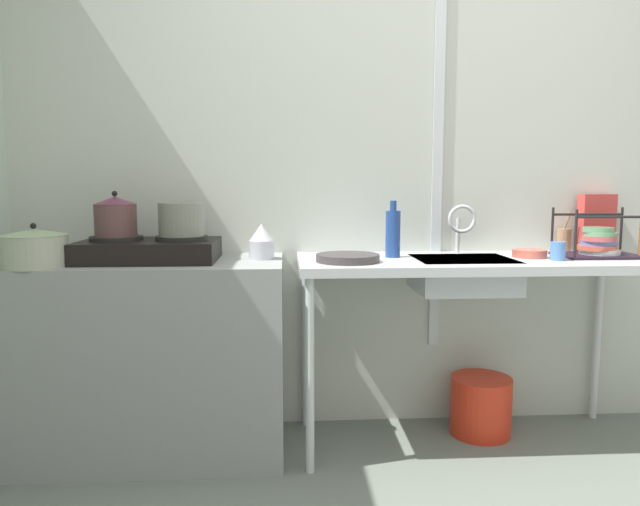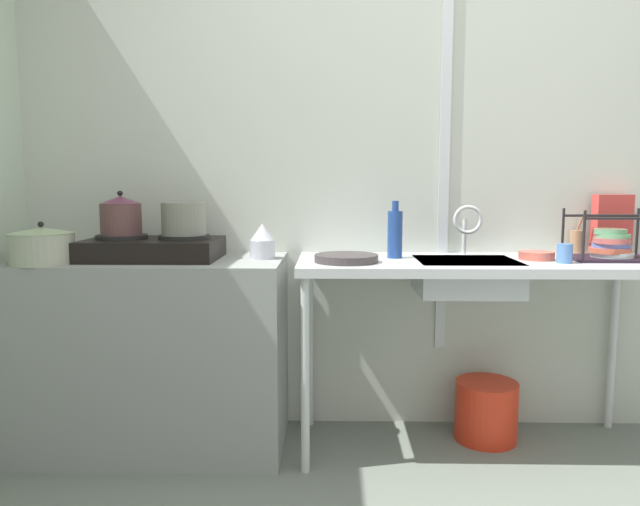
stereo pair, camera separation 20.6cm
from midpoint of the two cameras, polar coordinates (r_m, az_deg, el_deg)
wall_back at (r=2.93m, az=12.72°, el=8.77°), size 4.76×0.10×2.61m
wall_metal_strip at (r=2.90m, az=14.26°, el=11.35°), size 0.05×0.01×2.09m
counter_concrete at (r=2.75m, az=-14.08°, el=-9.59°), size 1.19×0.56×0.87m
counter_sink at (r=2.67m, az=17.17°, el=-2.09°), size 1.56×0.56×0.87m
stove at (r=2.65m, az=-13.98°, el=0.47°), size 0.58×0.38×0.11m
pot_on_left_burner at (r=2.68m, az=-16.97°, el=3.56°), size 0.18×0.18×0.20m
pot_on_right_burner at (r=2.60m, az=-11.09°, el=3.32°), size 0.19×0.19×0.14m
pot_beside_stove at (r=2.64m, az=-23.74°, el=0.68°), size 0.26×0.26×0.18m
percolator at (r=2.59m, az=-3.44°, el=1.13°), size 0.11×0.11×0.16m
sink_basin at (r=2.66m, az=16.36°, el=-2.24°), size 0.43×0.37×0.15m
faucet at (r=2.81m, az=16.37°, el=2.89°), size 0.14×0.08×0.24m
frying_pan at (r=2.49m, az=4.98°, el=-0.53°), size 0.27×0.27×0.03m
dish_rack at (r=2.90m, az=28.58°, el=0.54°), size 0.36×0.24×0.22m
cup_by_rack at (r=2.70m, az=25.00°, el=-0.04°), size 0.06×0.06×0.08m
small_bowl_on_drainboard at (r=2.77m, az=22.57°, el=-0.23°), size 0.15×0.15×0.04m
bottle_by_sink at (r=2.64m, az=9.62°, el=1.91°), size 0.07×0.07×0.26m
cereal_box at (r=3.13m, az=28.52°, el=2.48°), size 0.18×0.08×0.28m
utensil_jar at (r=3.06m, az=25.76°, el=0.99°), size 0.07×0.07×0.20m
bucket_on_floor at (r=2.95m, az=18.05°, el=-14.58°), size 0.29×0.29×0.28m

